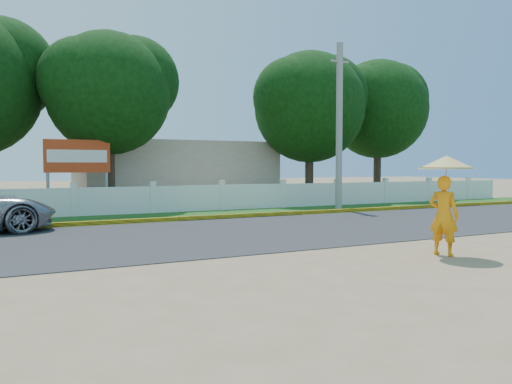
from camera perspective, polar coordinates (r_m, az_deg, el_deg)
ground at (r=10.15m, az=5.13°, el=-7.88°), size 120.00×120.00×0.00m
road at (r=14.12m, az=-4.58°, el=-4.76°), size 60.00×7.00×0.02m
grass_verge at (r=19.05m, az=-10.54°, el=-2.77°), size 60.00×3.50×0.03m
curb at (r=17.43m, az=-8.99°, el=-3.08°), size 40.00×0.18×0.16m
fence at (r=20.40m, az=-11.69°, el=-0.90°), size 40.00×0.10×1.10m
building_near at (r=27.72m, az=-9.37°, el=2.31°), size 10.00×6.00×3.20m
utility_pole at (r=22.10m, az=9.49°, el=7.35°), size 0.28×0.28×7.21m
monk_with_parasol at (r=11.35m, az=20.79°, el=0.16°), size 1.17×1.17×2.13m
billboard at (r=20.92m, az=-19.73°, el=3.45°), size 2.50×0.13×2.95m
tree_row at (r=23.90m, az=-10.39°, el=10.42°), size 34.28×7.14×8.17m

